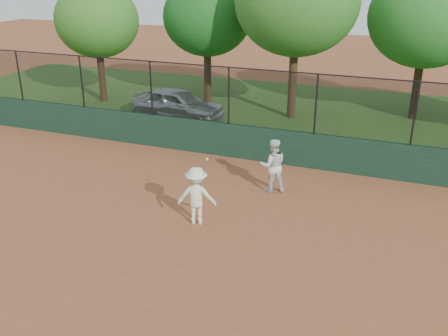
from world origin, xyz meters
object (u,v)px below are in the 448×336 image
(tree_3, at_px, (427,18))
(tree_2, at_px, (297,2))
(player_main, at_px, (197,196))
(tree_0, at_px, (97,21))
(tree_1, at_px, (207,17))
(parked_car, at_px, (178,104))
(player_second, at_px, (273,165))

(tree_3, bearing_deg, tree_2, -160.89)
(tree_2, bearing_deg, player_main, -89.61)
(tree_0, xyz_separation_m, tree_1, (4.86, 1.86, 0.15))
(tree_1, distance_m, tree_2, 4.82)
(tree_1, height_order, tree_2, tree_2)
(tree_0, height_order, tree_3, tree_3)
(parked_car, xyz_separation_m, player_main, (4.58, -8.26, 0.10))
(tree_0, relative_size, tree_3, 0.88)
(parked_car, bearing_deg, player_second, -129.61)
(parked_car, height_order, tree_0, tree_0)
(player_second, distance_m, tree_1, 11.27)
(tree_0, relative_size, tree_2, 0.79)
(parked_car, distance_m, tree_1, 4.79)
(parked_car, bearing_deg, tree_2, -60.33)
(tree_0, bearing_deg, player_main, -46.08)
(player_second, height_order, tree_1, tree_1)
(tree_2, bearing_deg, tree_0, -176.47)
(tree_3, bearing_deg, tree_0, -170.83)
(parked_car, relative_size, tree_1, 0.70)
(parked_car, relative_size, tree_0, 0.72)
(player_second, bearing_deg, player_main, 38.22)
(player_second, distance_m, tree_3, 10.79)
(player_second, height_order, tree_0, tree_0)
(player_main, relative_size, tree_3, 0.31)
(player_main, xyz_separation_m, tree_2, (-0.07, 10.43, 4.12))
(parked_car, distance_m, player_second, 8.12)
(player_second, relative_size, player_main, 0.83)
(tree_0, bearing_deg, parked_car, -17.90)
(player_second, distance_m, tree_0, 13.30)
(player_second, height_order, player_main, player_main)
(player_second, distance_m, tree_2, 8.88)
(parked_car, xyz_separation_m, tree_3, (9.58, 3.92, 3.60))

